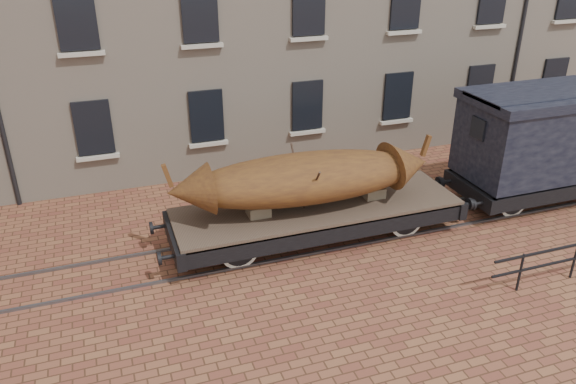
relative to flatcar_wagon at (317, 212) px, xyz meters
name	(u,v)px	position (x,y,z in m)	size (l,w,h in m)	color
ground	(336,235)	(0.59, 0.00, -0.82)	(90.00, 90.00, 0.00)	brown
rail_track	(336,234)	(0.59, 0.00, -0.79)	(30.00, 1.52, 0.06)	#59595E
flatcar_wagon	(317,212)	(0.00, 0.00, 0.00)	(8.72, 2.37, 1.32)	#4F3F31
iron_boat	(304,178)	(-0.38, 0.00, 1.07)	(7.17, 2.23, 1.69)	brown
goods_van	(559,131)	(7.79, 0.00, 1.39)	(6.83, 2.49, 3.53)	black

